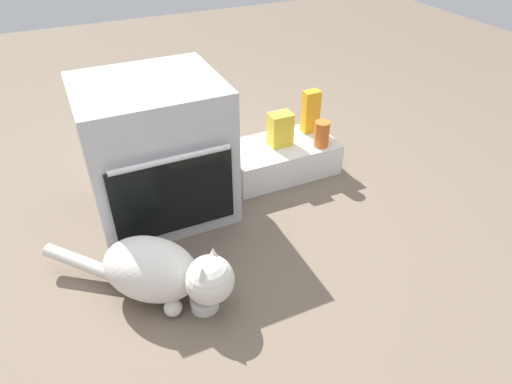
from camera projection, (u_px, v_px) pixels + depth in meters
ground at (210, 260)px, 1.96m from camera, size 8.00×8.00×0.00m
oven at (156, 151)px, 2.07m from camera, size 0.62×0.59×0.66m
pantry_cabinet at (281, 158)px, 2.49m from camera, size 0.59×0.33×0.17m
food_bowl at (204, 301)px, 1.74m from camera, size 0.11×0.11×0.08m
cat at (162, 271)px, 1.71m from camera, size 0.65×0.60×0.27m
snack_bag at (280, 129)px, 2.38m from camera, size 0.12×0.09×0.18m
sauce_jar at (322, 134)px, 2.38m from camera, size 0.08×0.08×0.14m
juice_carton at (311, 112)px, 2.49m from camera, size 0.09×0.06×0.24m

